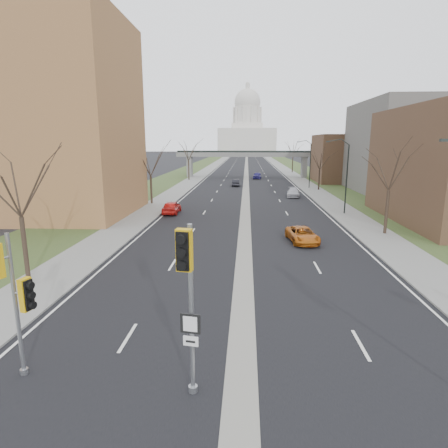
# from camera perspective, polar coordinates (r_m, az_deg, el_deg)

# --- Properties ---
(ground) EXTENTS (700.00, 700.00, 0.00)m
(ground) POSITION_cam_1_polar(r_m,az_deg,el_deg) (15.16, 2.66, -21.22)
(ground) COLOR black
(ground) RESTS_ON ground
(road_surface) EXTENTS (20.00, 600.00, 0.01)m
(road_surface) POSITION_cam_1_polar(r_m,az_deg,el_deg) (162.85, 3.46, 9.34)
(road_surface) COLOR black
(road_surface) RESTS_ON ground
(median_strip) EXTENTS (1.20, 600.00, 0.02)m
(median_strip) POSITION_cam_1_polar(r_m,az_deg,el_deg) (162.85, 3.46, 9.34)
(median_strip) COLOR gray
(median_strip) RESTS_ON ground
(sidewalk_right) EXTENTS (4.00, 600.00, 0.12)m
(sidewalk_right) POSITION_cam_1_polar(r_m,az_deg,el_deg) (163.28, 7.73, 9.28)
(sidewalk_right) COLOR gray
(sidewalk_right) RESTS_ON ground
(sidewalk_left) EXTENTS (4.00, 600.00, 0.12)m
(sidewalk_left) POSITION_cam_1_polar(r_m,az_deg,el_deg) (163.30, -0.81, 9.39)
(sidewalk_left) COLOR gray
(sidewalk_left) RESTS_ON ground
(grass_verge_right) EXTENTS (8.00, 600.00, 0.10)m
(grass_verge_right) POSITION_cam_1_polar(r_m,az_deg,el_deg) (163.83, 9.85, 9.22)
(grass_verge_right) COLOR #2E431F
(grass_verge_right) RESTS_ON ground
(grass_verge_left) EXTENTS (8.00, 600.00, 0.10)m
(grass_verge_left) POSITION_cam_1_polar(r_m,az_deg,el_deg) (163.85, -2.94, 9.38)
(grass_verge_left) COLOR #2E431F
(grass_verge_left) RESTS_ON ground
(apartment_building) EXTENTS (25.00, 16.00, 22.00)m
(apartment_building) POSITION_cam_1_polar(r_m,az_deg,el_deg) (50.06, -28.90, 13.84)
(apartment_building) COLOR #9B6C3E
(apartment_building) RESTS_ON ground
(commercial_block_mid) EXTENTS (18.00, 22.00, 15.00)m
(commercial_block_mid) POSITION_cam_1_polar(r_m,az_deg,el_deg) (70.41, 27.26, 10.27)
(commercial_block_mid) COLOR #5F5D57
(commercial_block_mid) RESTS_ON ground
(commercial_block_far) EXTENTS (14.00, 14.00, 10.00)m
(commercial_block_far) POSITION_cam_1_polar(r_m,az_deg,el_deg) (85.56, 18.54, 9.43)
(commercial_block_far) COLOR brown
(commercial_block_far) RESTS_ON ground
(pedestrian_bridge) EXTENTS (34.00, 3.00, 6.45)m
(pedestrian_bridge) POSITION_cam_1_polar(r_m,az_deg,el_deg) (92.70, 3.44, 10.11)
(pedestrian_bridge) COLOR slate
(pedestrian_bridge) RESTS_ON ground
(capitol) EXTENTS (48.00, 42.00, 55.75)m
(capitol) POSITION_cam_1_polar(r_m,az_deg,el_deg) (332.80, 3.54, 14.05)
(capitol) COLOR silver
(capitol) RESTS_ON ground
(streetlight_mid) EXTENTS (2.61, 0.20, 8.70)m
(streetlight_mid) POSITION_cam_1_polar(r_m,az_deg,el_deg) (45.97, 17.42, 9.99)
(streetlight_mid) COLOR black
(streetlight_mid) RESTS_ON sidewalk_right
(streetlight_far) EXTENTS (2.61, 0.20, 8.70)m
(streetlight_far) POSITION_cam_1_polar(r_m,az_deg,el_deg) (71.49, 12.44, 10.89)
(streetlight_far) COLOR black
(streetlight_far) RESTS_ON sidewalk_right
(tree_left_a) EXTENTS (7.20, 7.20, 9.40)m
(tree_left_a) POSITION_cam_1_polar(r_m,az_deg,el_deg) (24.51, -29.10, 6.72)
(tree_left_a) COLOR #382B21
(tree_left_a) RESTS_ON sidewalk_left
(tree_left_b) EXTENTS (6.75, 6.75, 8.81)m
(tree_left_b) POSITION_cam_1_polar(r_m,az_deg,el_deg) (52.35, -11.21, 9.73)
(tree_left_b) COLOR #382B21
(tree_left_b) RESTS_ON sidewalk_left
(tree_left_c) EXTENTS (7.65, 7.65, 9.99)m
(tree_left_c) POSITION_cam_1_polar(r_m,az_deg,el_deg) (85.66, -5.46, 11.37)
(tree_left_c) COLOR #382B21
(tree_left_c) RESTS_ON sidewalk_left
(tree_right_a) EXTENTS (7.20, 7.20, 9.40)m
(tree_right_a) POSITION_cam_1_polar(r_m,az_deg,el_deg) (37.00, 24.13, 8.57)
(tree_right_a) COLOR #382B21
(tree_right_a) RESTS_ON sidewalk_right
(tree_right_b) EXTENTS (6.30, 6.30, 8.22)m
(tree_right_b) POSITION_cam_1_polar(r_m,az_deg,el_deg) (68.90, 14.45, 9.81)
(tree_right_b) COLOR #382B21
(tree_right_b) RESTS_ON sidewalk_right
(tree_right_c) EXTENTS (7.65, 7.65, 9.99)m
(tree_right_c) POSITION_cam_1_polar(r_m,az_deg,el_deg) (108.42, 10.49, 11.41)
(tree_right_c) COLOR #382B21
(tree_right_c) RESTS_ON sidewalk_right
(signal_pole_left) EXTENTS (1.15, 0.90, 5.37)m
(signal_pole_left) POSITION_cam_1_polar(r_m,az_deg,el_deg) (14.91, -29.49, -8.36)
(signal_pole_left) COLOR gray
(signal_pole_left) RESTS_ON ground
(signal_pole_median) EXTENTS (0.70, 0.98, 5.90)m
(signal_pole_median) POSITION_cam_1_polar(r_m,az_deg,el_deg) (11.84, -5.58, -8.83)
(signal_pole_median) COLOR gray
(signal_pole_median) RESTS_ON ground
(car_left_near) EXTENTS (1.84, 4.52, 1.54)m
(car_left_near) POSITION_cam_1_polar(r_m,az_deg,el_deg) (45.44, -7.98, 2.56)
(car_left_near) COLOR red
(car_left_near) RESTS_ON ground
(car_left_far) EXTENTS (1.48, 4.05, 1.33)m
(car_left_far) POSITION_cam_1_polar(r_m,az_deg,el_deg) (74.00, 1.81, 6.32)
(car_left_far) COLOR black
(car_left_far) RESTS_ON ground
(car_right_near) EXTENTS (2.71, 4.91, 1.30)m
(car_right_near) POSITION_cam_1_polar(r_m,az_deg,el_deg) (32.71, 11.86, -1.61)
(car_right_near) COLOR #B05812
(car_right_near) RESTS_ON ground
(car_right_mid) EXTENTS (2.43, 4.82, 1.34)m
(car_right_mid) POSITION_cam_1_polar(r_m,az_deg,el_deg) (60.13, 10.50, 4.75)
(car_right_mid) COLOR #B7B6BF
(car_right_mid) RESTS_ON ground
(car_right_far) EXTENTS (2.24, 4.69, 1.55)m
(car_right_far) POSITION_cam_1_polar(r_m,az_deg,el_deg) (89.44, 5.09, 7.39)
(car_right_far) COLOR navy
(car_right_far) RESTS_ON ground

